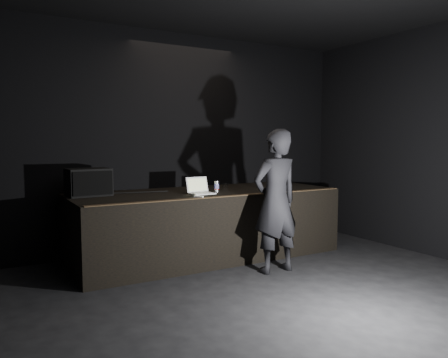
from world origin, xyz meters
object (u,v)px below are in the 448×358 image
stage_monitor (89,182)px  beer_can (217,187)px  laptop (200,189)px  person (276,201)px  stage_riser (206,224)px

stage_monitor → beer_can: (1.74, -0.51, -0.11)m
stage_monitor → beer_can: 1.82m
laptop → person: size_ratio=0.18×
stage_riser → stage_monitor: 1.83m
stage_monitor → laptop: size_ratio=1.69×
stage_monitor → laptop: bearing=-24.0°
stage_monitor → person: size_ratio=0.31×
stage_monitor → person: person is taller
beer_can → stage_monitor: bearing=163.6°
laptop → person: 1.15m
laptop → person: person is taller
stage_monitor → person: bearing=-38.8°
stage_monitor → beer_can: stage_monitor is taller
stage_monitor → stage_riser: bearing=-13.7°
stage_riser → stage_monitor: bearing=169.9°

